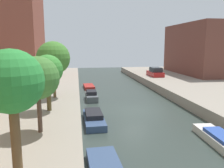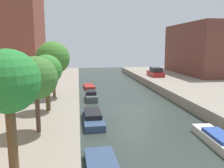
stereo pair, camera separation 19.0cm
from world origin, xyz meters
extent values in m
plane|color=#2D3833|center=(0.00, 0.00, 0.00)|extent=(84.00, 84.00, 0.00)
cube|color=brown|center=(18.00, 18.22, 5.39)|extent=(10.00, 15.49, 8.77)
cylinder|color=brown|center=(-7.40, -12.15, 2.52)|extent=(0.35, 0.35, 3.04)
sphere|color=#298535|center=(-7.40, -12.15, 4.81)|extent=(2.22, 2.22, 2.22)
cylinder|color=#503B2F|center=(-7.40, -6.98, 2.17)|extent=(0.26, 0.26, 2.35)
sphere|color=#3F7831|center=(-7.40, -6.98, 4.21)|extent=(2.46, 2.46, 2.46)
cylinder|color=brown|center=(-7.40, -2.43, 2.18)|extent=(0.34, 0.34, 2.37)
sphere|color=#388831|center=(-7.40, -2.43, 4.18)|extent=(2.33, 2.33, 2.33)
cylinder|color=brown|center=(-7.40, 2.22, 2.36)|extent=(0.28, 0.28, 2.71)
sphere|color=#407B2C|center=(-7.40, 2.22, 4.83)|extent=(3.18, 3.18, 3.18)
cube|color=maroon|center=(7.56, 15.81, 1.37)|extent=(1.80, 4.05, 0.75)
cube|color=#1E2328|center=(7.56, 15.50, 2.11)|extent=(1.58, 2.23, 0.73)
cube|color=#33476B|center=(-3.98, -10.19, 0.24)|extent=(1.65, 3.62, 0.48)
cube|color=#33476B|center=(-3.98, -2.96, 0.25)|extent=(1.58, 4.55, 0.50)
cube|color=black|center=(-3.98, -2.72, 0.67)|extent=(1.32, 2.51, 0.35)
cube|color=#4C5156|center=(-3.66, 4.69, 0.33)|extent=(1.25, 3.18, 0.65)
cube|color=black|center=(-3.66, 4.80, 0.85)|extent=(1.06, 1.75, 0.39)
cube|color=maroon|center=(-3.57, 11.84, 0.22)|extent=(1.55, 3.45, 0.45)
cube|color=beige|center=(3.41, -7.95, 0.26)|extent=(1.61, 4.49, 0.51)
cube|color=#2D4C9E|center=(3.41, -8.19, 0.62)|extent=(1.29, 2.50, 0.21)
camera|label=1|loc=(-5.19, -20.26, 6.02)|focal=36.73mm
camera|label=2|loc=(-5.00, -20.29, 6.02)|focal=36.73mm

